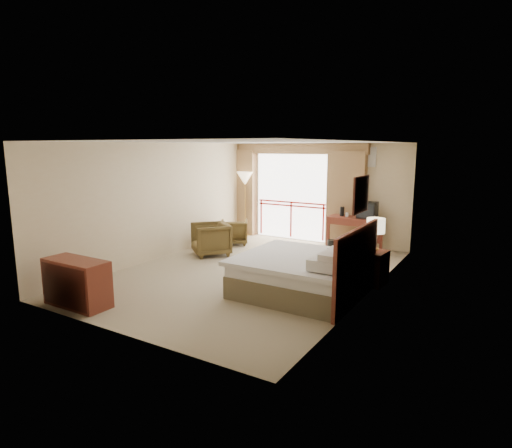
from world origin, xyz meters
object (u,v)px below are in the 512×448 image
Objects in this scene: bed at (304,273)px; desk at (356,224)px; dresser at (77,283)px; armchair_near at (211,255)px; armchair_far at (234,244)px; tv at (367,210)px; nightstand at (373,268)px; table_lamp at (376,226)px; floor_lamp at (245,181)px; wastebasket at (332,246)px; side_table at (222,234)px.

bed reaches higher than desk.
armchair_near is at bearing 89.01° from dresser.
armchair_near is (0.18, -1.29, 0.00)m from armchair_far.
bed is 1.80× the size of dresser.
tv is 0.64× the size of armchair_far.
desk is at bearing 120.23° from nightstand.
table_lamp is 0.32× the size of floor_lamp.
table_lamp is 2.68m from wastebasket.
table_lamp is 0.84× the size of armchair_far.
side_table is (-4.21, 0.94, 0.03)m from nightstand.
desk reaches higher than wastebasket.
table_lamp is (0.00, 0.05, 0.80)m from nightstand.
table_lamp reaches higher than desk.
floor_lamp is (-0.54, 2.41, 1.62)m from armchair_near.
floor_lamp reaches higher than desk.
table_lamp is at bearing -50.60° from wastebasket.
tv reaches higher than bed.
floor_lamp reaches higher than tv.
table_lamp reaches higher than bed.
desk is 0.84m from wastebasket.
dresser is (-2.96, -2.51, 0.02)m from bed.
armchair_far is 1.37× the size of side_table.
floor_lamp is (-0.36, 1.12, 1.62)m from armchair_far.
armchair_near is at bearing 156.51° from bed.
floor_lamp is 6.42m from dresser.
floor_lamp is at bearing 168.14° from wastebasket.
floor_lamp is (-3.66, 3.76, 1.24)m from bed.
wastebasket is at bearing -149.68° from tv.
side_table is (-2.63, -1.04, 0.21)m from wastebasket.
floor_lamp is at bearing 176.38° from desk.
armchair_far is (-4.22, 1.44, -1.13)m from table_lamp.
desk reaches higher than armchair_near.
bed is 3.51× the size of table_lamp.
side_table is 4.61m from dresser.
armchair_near is at bearing -142.93° from desk.
bed is 3.91m from side_table.
desk is (-0.27, 3.66, 0.29)m from bed.
armchair_far is at bearing 141.28° from bed.
armchair_far is at bearing -169.48° from wastebasket.
wastebasket is 0.26× the size of dresser.
armchair_far is 0.61× the size of dresser.
nightstand is at bearing -73.01° from tv.
floor_lamp reaches higher than dresser.
armchair_near is at bearing 177.81° from table_lamp.
tv is at bearing 33.22° from wastebasket.
floor_lamp is at bearing 155.26° from nightstand.
side_table is at bearing 172.37° from nightstand.
floor_lamp reaches higher than armchair_near.
dresser is (-3.00, -6.10, -0.67)m from tv.
tv is 4.01m from armchair_near.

